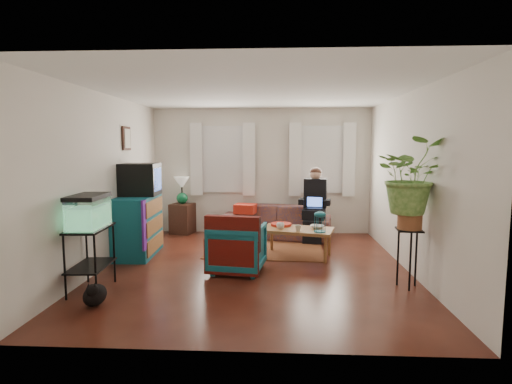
# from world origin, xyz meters

# --- Properties ---
(floor) EXTENTS (4.50, 5.00, 0.01)m
(floor) POSITION_xyz_m (0.00, 0.00, 0.00)
(floor) COLOR #4F2B14
(floor) RESTS_ON ground
(ceiling) EXTENTS (4.50, 5.00, 0.01)m
(ceiling) POSITION_xyz_m (0.00, 0.00, 2.60)
(ceiling) COLOR white
(ceiling) RESTS_ON wall_back
(wall_back) EXTENTS (4.50, 0.01, 2.60)m
(wall_back) POSITION_xyz_m (0.00, 2.50, 1.30)
(wall_back) COLOR silver
(wall_back) RESTS_ON floor
(wall_front) EXTENTS (4.50, 0.01, 2.60)m
(wall_front) POSITION_xyz_m (0.00, -2.50, 1.30)
(wall_front) COLOR silver
(wall_front) RESTS_ON floor
(wall_left) EXTENTS (0.01, 5.00, 2.60)m
(wall_left) POSITION_xyz_m (-2.25, 0.00, 1.30)
(wall_left) COLOR silver
(wall_left) RESTS_ON floor
(wall_right) EXTENTS (0.01, 5.00, 2.60)m
(wall_right) POSITION_xyz_m (2.25, 0.00, 1.30)
(wall_right) COLOR silver
(wall_right) RESTS_ON floor
(window_left) EXTENTS (1.08, 0.04, 1.38)m
(window_left) POSITION_xyz_m (-0.80, 2.48, 1.55)
(window_left) COLOR white
(window_left) RESTS_ON wall_back
(window_right) EXTENTS (1.08, 0.04, 1.38)m
(window_right) POSITION_xyz_m (1.25, 2.48, 1.55)
(window_right) COLOR white
(window_right) RESTS_ON wall_back
(curtains_left) EXTENTS (1.36, 0.06, 1.50)m
(curtains_left) POSITION_xyz_m (-0.80, 2.40, 1.55)
(curtains_left) COLOR white
(curtains_left) RESTS_ON wall_back
(curtains_right) EXTENTS (1.36, 0.06, 1.50)m
(curtains_right) POSITION_xyz_m (1.25, 2.40, 1.55)
(curtains_right) COLOR white
(curtains_right) RESTS_ON wall_back
(picture_frame) EXTENTS (0.04, 0.32, 0.40)m
(picture_frame) POSITION_xyz_m (-2.21, 0.85, 1.95)
(picture_frame) COLOR #3D2616
(picture_frame) RESTS_ON wall_left
(area_rug) EXTENTS (2.08, 1.70, 0.01)m
(area_rug) POSITION_xyz_m (0.14, 1.14, 0.01)
(area_rug) COLOR brown
(area_rug) RESTS_ON floor
(sofa) EXTENTS (2.28, 1.23, 0.84)m
(sofa) POSITION_xyz_m (0.30, 2.05, 0.42)
(sofa) COLOR brown
(sofa) RESTS_ON floor
(seated_person) EXTENTS (0.65, 0.75, 1.29)m
(seated_person) POSITION_xyz_m (1.07, 1.91, 0.64)
(seated_person) COLOR black
(seated_person) RESTS_ON sofa
(side_table) EXTENTS (0.52, 0.52, 0.63)m
(side_table) POSITION_xyz_m (-1.65, 2.33, 0.31)
(side_table) COLOR #422418
(side_table) RESTS_ON floor
(table_lamp) EXTENTS (0.39, 0.39, 0.57)m
(table_lamp) POSITION_xyz_m (-1.65, 2.33, 0.89)
(table_lamp) COLOR white
(table_lamp) RESTS_ON side_table
(dresser) EXTENTS (0.60, 1.13, 1.00)m
(dresser) POSITION_xyz_m (-1.99, 0.60, 0.50)
(dresser) COLOR #125B70
(dresser) RESTS_ON floor
(crt_tv) EXTENTS (0.63, 0.58, 0.53)m
(crt_tv) POSITION_xyz_m (-1.97, 0.71, 1.27)
(crt_tv) COLOR black
(crt_tv) RESTS_ON dresser
(aquarium_stand) EXTENTS (0.45, 0.75, 0.81)m
(aquarium_stand) POSITION_xyz_m (-2.00, -1.08, 0.40)
(aquarium_stand) COLOR black
(aquarium_stand) RESTS_ON floor
(aquarium) EXTENTS (0.40, 0.68, 0.43)m
(aquarium) POSITION_xyz_m (-2.00, -1.08, 1.02)
(aquarium) COLOR #7FD899
(aquarium) RESTS_ON aquarium_stand
(black_cat) EXTENTS (0.32, 0.41, 0.31)m
(black_cat) POSITION_xyz_m (-1.74, -1.56, 0.15)
(black_cat) COLOR black
(black_cat) RESTS_ON floor
(armchair) EXTENTS (0.84, 0.80, 0.77)m
(armchair) POSITION_xyz_m (-0.24, -0.18, 0.38)
(armchair) COLOR #12586F
(armchair) RESTS_ON floor
(serape_throw) EXTENTS (0.79, 0.29, 0.63)m
(serape_throw) POSITION_xyz_m (-0.28, -0.48, 0.54)
(serape_throw) COLOR #9E0A0A
(serape_throw) RESTS_ON armchair
(coffee_table) EXTENTS (1.26, 0.89, 0.47)m
(coffee_table) POSITION_xyz_m (0.67, 0.64, 0.24)
(coffee_table) COLOR brown
(coffee_table) RESTS_ON floor
(cup_a) EXTENTS (0.16, 0.16, 0.10)m
(cup_a) POSITION_xyz_m (0.39, 0.60, 0.52)
(cup_a) COLOR white
(cup_a) RESTS_ON coffee_table
(cup_b) EXTENTS (0.13, 0.13, 0.10)m
(cup_b) POSITION_xyz_m (0.67, 0.44, 0.52)
(cup_b) COLOR beige
(cup_b) RESTS_ON coffee_table
(bowl) EXTENTS (0.27, 0.27, 0.06)m
(bowl) POSITION_xyz_m (0.99, 0.66, 0.50)
(bowl) COLOR white
(bowl) RESTS_ON coffee_table
(snack_tray) EXTENTS (0.43, 0.43, 0.04)m
(snack_tray) POSITION_xyz_m (0.40, 0.87, 0.49)
(snack_tray) COLOR #B21414
(snack_tray) RESTS_ON coffee_table
(birdcage) EXTENTS (0.23, 0.23, 0.33)m
(birdcage) POSITION_xyz_m (1.01, 0.39, 0.64)
(birdcage) COLOR #115B6B
(birdcage) RESTS_ON coffee_table
(plant_stand) EXTENTS (0.36, 0.36, 0.77)m
(plant_stand) POSITION_xyz_m (2.02, -0.75, 0.38)
(plant_stand) COLOR black
(plant_stand) RESTS_ON floor
(potted_plant) EXTENTS (0.95, 0.84, 0.97)m
(potted_plant) POSITION_xyz_m (2.02, -0.75, 1.30)
(potted_plant) COLOR #599947
(potted_plant) RESTS_ON plant_stand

